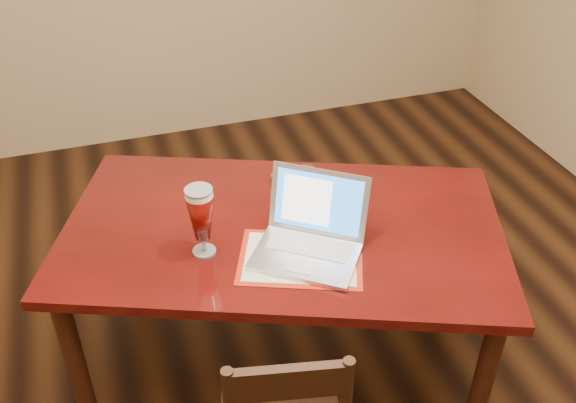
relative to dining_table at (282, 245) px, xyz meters
name	(u,v)px	position (x,y,z in m)	size (l,w,h in m)	color
dining_table	(282,245)	(0.00, 0.00, 0.00)	(1.88, 1.48, 1.05)	#4C0A0A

